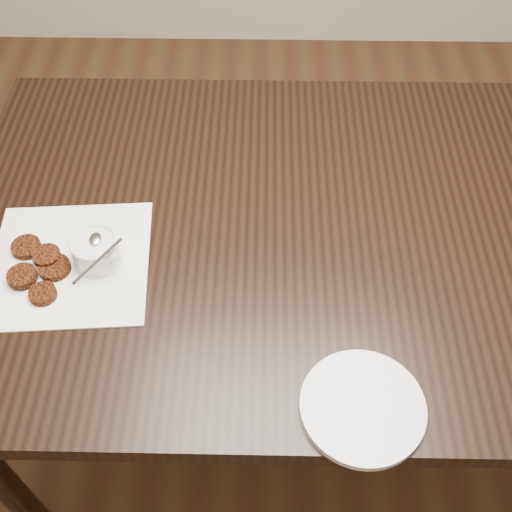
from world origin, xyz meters
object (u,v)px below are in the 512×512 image
Objects in this scene: table at (309,323)px; napkin at (70,263)px; sauce_ramekin at (92,241)px; plate_empty at (363,407)px.

table is 0.63m from napkin.
table is 0.63m from sauce_ramekin.
plate_empty is (0.54, -0.29, 0.01)m from napkin.
table is 12.16× the size of sauce_ramekin.
sauce_ramekin is (-0.44, -0.11, 0.44)m from table.
napkin is 1.47× the size of plate_empty.
sauce_ramekin reaches higher than napkin.
plate_empty is (0.48, -0.30, -0.06)m from sauce_ramekin.
table is at bearing 96.75° from plate_empty.
table is at bearing 13.89° from sauce_ramekin.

